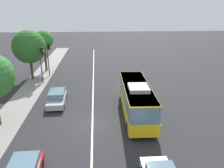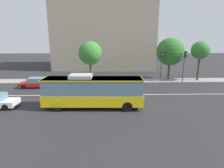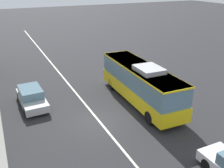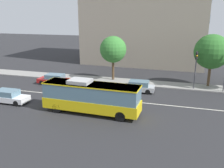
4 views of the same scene
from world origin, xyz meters
The scene contains 4 objects.
ground_plane centered at (0.00, 0.00, 0.00)m, with size 160.00×160.00×0.00m, color #28282B.
lane_centre_line centered at (0.00, 0.00, 0.01)m, with size 76.00×0.16×0.01m, color silver.
transit_bus centered at (1.49, -4.34, 1.81)m, with size 10.07×2.80×3.46m.
sedan_silver centered at (4.75, 3.97, 0.72)m, with size 4.57×1.99×1.46m.
Camera 3 is at (-14.96, 6.09, 9.74)m, focal length 40.87 mm.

